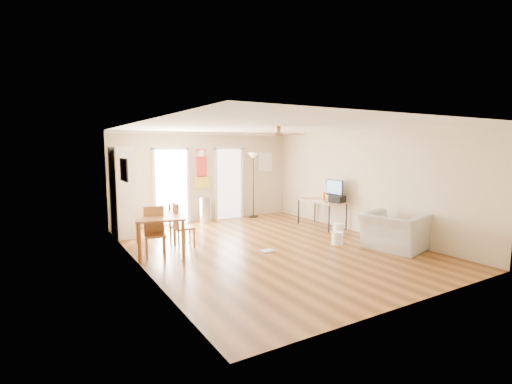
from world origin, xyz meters
TOP-DOWN VIEW (x-y plane):
  - floor at (0.00, 0.00)m, footprint 7.00×7.00m
  - ceiling at (0.00, 0.00)m, footprint 5.50×7.00m
  - wall_back at (0.00, 3.50)m, footprint 5.50×0.04m
  - wall_front at (0.00, -3.50)m, footprint 5.50×0.04m
  - wall_left at (-2.75, 0.00)m, footprint 0.04×7.00m
  - wall_right at (2.75, 0.00)m, footprint 0.04×7.00m
  - crown_molding at (0.00, 0.00)m, footprint 5.50×7.00m
  - kitchen_doorway at (-1.05, 3.48)m, footprint 0.90×0.10m
  - bathroom_doorway at (0.75, 3.48)m, footprint 0.80×0.10m
  - wall_decal at (-0.13, 3.48)m, footprint 0.46×0.03m
  - ac_grille at (2.05, 3.47)m, footprint 0.50×0.04m
  - framed_poster at (-2.73, 1.40)m, footprint 0.04×0.66m
  - ceiling_fan at (0.00, -0.30)m, footprint 1.24×1.24m
  - bookshelf at (-2.51, 2.76)m, footprint 0.73×1.07m
  - dining_table at (-2.15, 1.00)m, footprint 1.24×1.73m
  - dining_chair_right_a at (-1.60, 1.41)m, footprint 0.46×0.46m
  - dining_chair_right_b at (-1.60, 0.96)m, footprint 0.43×0.43m
  - dining_chair_near at (-2.34, 0.61)m, footprint 0.47×0.47m
  - trash_can at (-0.15, 3.23)m, footprint 0.40×0.40m
  - torchiere_lamp at (1.46, 3.21)m, footprint 0.41×0.41m
  - computer_desk at (2.36, 1.06)m, footprint 0.68×1.36m
  - imac at (2.47, 0.69)m, footprint 0.21×0.63m
  - keyboard at (2.20, 0.97)m, footprint 0.19×0.41m
  - printer at (2.45, 0.56)m, footprint 0.38×0.42m
  - orange_bottle at (2.30, 0.92)m, footprint 0.09×0.09m
  - wastebasket_a at (1.41, -0.59)m, footprint 0.27×0.27m
  - wastebasket_b at (2.05, 0.06)m, footprint 0.27×0.27m
  - floor_cloth at (-0.26, -0.29)m, footprint 0.27×0.22m
  - armchair at (2.15, -1.50)m, footprint 1.29×1.40m

SIDE VIEW (x-z plane):
  - floor at x=0.00m, z-range 0.00..0.00m
  - floor_cloth at x=-0.26m, z-range 0.00..0.04m
  - wastebasket_a at x=1.41m, z-range 0.00..0.29m
  - wastebasket_b at x=2.05m, z-range 0.00..0.30m
  - trash_can at x=-0.15m, z-range 0.00..0.73m
  - computer_desk at x=2.36m, z-range 0.00..0.73m
  - armchair at x=2.15m, z-range 0.00..0.78m
  - dining_table at x=-2.15m, z-range 0.00..0.79m
  - dining_chair_right_a at x=-1.60m, z-range 0.00..0.90m
  - dining_chair_right_b at x=-1.60m, z-range 0.00..0.96m
  - dining_chair_near at x=-2.34m, z-range 0.00..0.97m
  - keyboard at x=2.20m, z-range 0.73..0.74m
  - printer at x=2.45m, z-range 0.73..0.91m
  - orange_bottle at x=2.30m, z-range 0.73..0.98m
  - torchiere_lamp at x=1.46m, z-range 0.00..2.01m
  - imac at x=2.47m, z-range 0.73..1.31m
  - kitchen_doorway at x=-1.05m, z-range 0.00..2.10m
  - bathroom_doorway at x=0.75m, z-range 0.00..2.10m
  - bookshelf at x=-2.51m, z-range 0.00..2.18m
  - wall_back at x=0.00m, z-range 0.00..2.60m
  - wall_front at x=0.00m, z-range 0.00..2.60m
  - wall_left at x=-2.75m, z-range 0.00..2.60m
  - wall_right at x=2.75m, z-range 0.00..2.60m
  - wall_decal at x=-0.13m, z-range 1.00..2.10m
  - ac_grille at x=2.05m, z-range 1.40..2.00m
  - framed_poster at x=-2.73m, z-range 1.46..1.94m
  - ceiling_fan at x=0.00m, z-range 2.33..2.53m
  - crown_molding at x=0.00m, z-range 2.52..2.60m
  - ceiling at x=0.00m, z-range 2.60..2.60m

